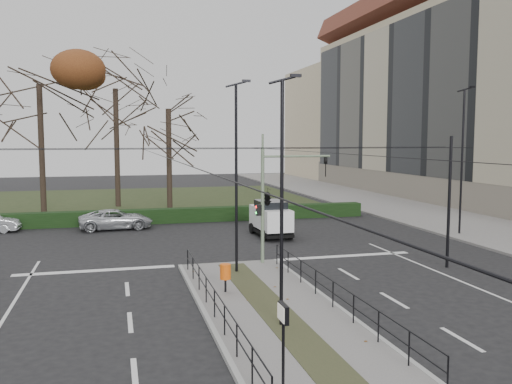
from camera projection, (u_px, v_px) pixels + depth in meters
ground at (256, 294)px, 20.51m from camera, size 140.00×140.00×0.00m
median_island at (275, 313)px, 18.10m from camera, size 4.40×15.00×0.14m
sidewalk_east at (395, 207)px, 46.21m from camera, size 8.00×90.00×0.14m
park at (105, 202)px, 49.81m from camera, size 38.00×26.00×0.10m
hedge at (102, 218)px, 36.86m from camera, size 38.00×1.00×1.00m
apartment_block at (485, 89)px, 49.60m from camera, size 13.09×52.10×21.64m
median_railing at (275, 287)px, 17.91m from camera, size 4.14×13.24×0.92m
catenary at (246, 200)px, 21.74m from camera, size 20.00×34.00×6.00m
traffic_light at (269, 196)px, 24.98m from camera, size 3.63×2.08×5.34m
litter_bin at (225, 272)px, 20.29m from camera, size 0.41×0.41×1.06m
info_panel at (283, 323)px, 12.05m from camera, size 0.12×0.54×2.09m
streetlamp_median_near at (282, 200)px, 16.37m from camera, size 0.64×0.13×7.66m
streetlamp_median_far at (237, 176)px, 23.05m from camera, size 0.69×0.14×8.22m
streetlamp_sidewalk at (462, 159)px, 32.54m from camera, size 0.74×0.15×8.87m
parked_car_fourth at (116, 219)px, 35.25m from camera, size 4.82×2.47×1.30m
white_van at (271, 218)px, 32.63m from camera, size 1.93×3.96×2.17m
rust_tree at (39, 84)px, 40.96m from camera, size 11.62×11.62×13.02m
bare_tree_center at (116, 97)px, 45.64m from camera, size 8.75×8.75×13.28m
bare_tree_near at (168, 116)px, 43.77m from camera, size 6.61×6.61×10.90m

